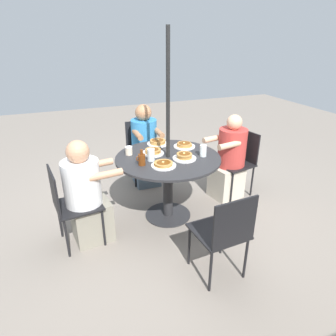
{
  "coord_description": "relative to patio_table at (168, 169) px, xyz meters",
  "views": [
    {
      "loc": [
        1.09,
        2.83,
        1.99
      ],
      "look_at": [
        0.0,
        0.0,
        0.62
      ],
      "focal_mm": 32.0,
      "sensor_mm": 36.0,
      "label": 1
    }
  ],
  "objects": [
    {
      "name": "patio_table",
      "position": [
        0.0,
        0.0,
        0.0
      ],
      "size": [
        1.16,
        1.16,
        0.75
      ],
      "color": "#28282B",
      "rests_on": "ground"
    },
    {
      "name": "pancake_plate_d",
      "position": [
        -0.03,
        -0.42,
        0.18
      ],
      "size": [
        0.26,
        0.26,
        0.07
      ],
      "color": "white",
      "rests_on": "patio_table"
    },
    {
      "name": "ground_plane",
      "position": [
        0.0,
        0.0,
        -0.6
      ],
      "size": [
        12.0,
        12.0,
        0.0
      ],
      "primitive_type": "plane",
      "color": "gray"
    },
    {
      "name": "drinking_glass_a",
      "position": [
        0.2,
        0.03,
        0.22
      ],
      "size": [
        0.08,
        0.08,
        0.13
      ],
      "primitive_type": "cylinder",
      "color": "silver",
      "rests_on": "patio_table"
    },
    {
      "name": "pancake_plate_e",
      "position": [
        -0.29,
        -0.22,
        0.17
      ],
      "size": [
        0.26,
        0.26,
        0.06
      ],
      "color": "white",
      "rests_on": "patio_table"
    },
    {
      "name": "umbrella_pole",
      "position": [
        0.0,
        0.0,
        0.43
      ],
      "size": [
        0.04,
        0.04,
        2.06
      ],
      "primitive_type": "cylinder",
      "color": "black",
      "rests_on": "ground"
    },
    {
      "name": "coffee_cup",
      "position": [
        0.38,
        -0.22,
        0.2
      ],
      "size": [
        0.08,
        0.08,
        0.09
      ],
      "color": "beige",
      "rests_on": "patio_table"
    },
    {
      "name": "syrup_bottle",
      "position": [
        0.33,
        0.11,
        0.22
      ],
      "size": [
        0.1,
        0.07,
        0.17
      ],
      "color": "#602D0F",
      "rests_on": "patio_table"
    },
    {
      "name": "pancake_plate_a",
      "position": [
        0.13,
        -0.15,
        0.17
      ],
      "size": [
        0.26,
        0.26,
        0.06
      ],
      "color": "white",
      "rests_on": "patio_table"
    },
    {
      "name": "patio_chair_south",
      "position": [
        -0.08,
        1.09,
        -0.11
      ],
      "size": [
        0.45,
        0.45,
        0.85
      ],
      "rotation": [
        0.0,
        0.0,
        -3.07
      ],
      "color": "black",
      "rests_on": "ground"
    },
    {
      "name": "diner_west",
      "position": [
        -0.91,
        -0.17,
        -0.1
      ],
      "size": [
        0.55,
        0.43,
        1.1
      ],
      "rotation": [
        0.0,
        0.0,
        -1.38
      ],
      "color": "beige",
      "rests_on": "ground"
    },
    {
      "name": "drinking_glass_b",
      "position": [
        -0.37,
        0.12,
        0.21
      ],
      "size": [
        0.07,
        0.07,
        0.13
      ],
      "primitive_type": "cylinder",
      "color": "silver",
      "rests_on": "patio_table"
    },
    {
      "name": "pancake_plate_c",
      "position": [
        0.13,
        0.22,
        0.17
      ],
      "size": [
        0.26,
        0.26,
        0.05
      ],
      "color": "white",
      "rests_on": "patio_table"
    },
    {
      "name": "patio_chair_north",
      "position": [
        -0.02,
        -1.09,
        -0.11
      ],
      "size": [
        0.43,
        0.43,
        0.85
      ],
      "rotation": [
        0.0,
        0.0,
        -0.01
      ],
      "color": "black",
      "rests_on": "ground"
    },
    {
      "name": "diner_east",
      "position": [
        0.92,
        0.12,
        -0.1
      ],
      "size": [
        0.57,
        0.41,
        1.1
      ],
      "rotation": [
        0.0,
        0.0,
        -4.58
      ],
      "color": "gray",
      "rests_on": "ground"
    },
    {
      "name": "diner_north",
      "position": [
        -0.01,
        -0.93,
        -0.08
      ],
      "size": [
        0.36,
        0.54,
        1.13
      ],
      "rotation": [
        0.0,
        0.0,
        -0.01
      ],
      "color": "slate",
      "rests_on": "ground"
    },
    {
      "name": "patio_chair_west",
      "position": [
        -1.08,
        -0.21,
        -0.11
      ],
      "size": [
        0.49,
        0.49,
        0.85
      ],
      "rotation": [
        0.0,
        0.0,
        -1.38
      ],
      "color": "black",
      "rests_on": "ground"
    },
    {
      "name": "patio_chair_east",
      "position": [
        1.09,
        0.14,
        -0.11
      ],
      "size": [
        0.47,
        0.47,
        0.85
      ],
      "rotation": [
        0.0,
        0.0,
        -4.58
      ],
      "color": "black",
      "rests_on": "ground"
    },
    {
      "name": "pancake_plate_b",
      "position": [
        -0.14,
        0.12,
        0.18
      ],
      "size": [
        0.26,
        0.26,
        0.07
      ],
      "color": "white",
      "rests_on": "patio_table"
    }
  ]
}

